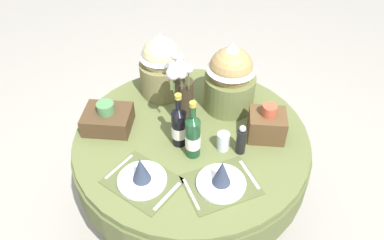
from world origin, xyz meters
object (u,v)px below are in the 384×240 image
at_px(pepper_mill, 241,140).
at_px(gift_tub_back_right, 231,75).
at_px(wine_bottle_left, 193,136).
at_px(woven_basket_side_right, 267,124).
at_px(dining_table, 191,152).
at_px(tumbler_near_left, 223,141).
at_px(place_setting_left, 142,175).
at_px(flower_vase, 182,92).
at_px(gift_tub_back_left, 162,63).
at_px(wine_bottle_right, 179,126).
at_px(woven_basket_side_left, 108,118).
at_px(place_setting_right, 221,178).

relative_size(pepper_mill, gift_tub_back_right, 0.43).
height_order(wine_bottle_left, woven_basket_side_right, wine_bottle_left).
bearing_deg(dining_table, tumbler_near_left, -26.53).
bearing_deg(place_setting_left, wine_bottle_left, 42.33).
height_order(pepper_mill, woven_basket_side_right, woven_basket_side_right).
bearing_deg(woven_basket_side_right, gift_tub_back_right, 130.41).
height_order(flower_vase, gift_tub_back_left, flower_vase).
xyz_separation_m(wine_bottle_left, wine_bottle_right, (-0.08, 0.08, -0.01)).
bearing_deg(flower_vase, pepper_mill, -31.90).
relative_size(dining_table, woven_basket_side_left, 5.11).
height_order(flower_vase, woven_basket_side_left, flower_vase).
height_order(wine_bottle_right, pepper_mill, wine_bottle_right).
distance_m(wine_bottle_right, pepper_mill, 0.33).
distance_m(place_setting_right, wine_bottle_left, 0.26).
xyz_separation_m(flower_vase, pepper_mill, (0.32, -0.20, -0.13)).
height_order(wine_bottle_left, gift_tub_back_right, gift_tub_back_right).
height_order(tumbler_near_left, gift_tub_back_left, gift_tub_back_left).
relative_size(place_setting_left, gift_tub_back_right, 1.01).
xyz_separation_m(tumbler_near_left, woven_basket_side_left, (-0.64, 0.11, 0.01)).
xyz_separation_m(wine_bottle_right, woven_basket_side_right, (0.46, 0.10, -0.04)).
distance_m(place_setting_left, wine_bottle_left, 0.32).
bearing_deg(woven_basket_side_left, gift_tub_back_right, 20.75).
bearing_deg(woven_basket_side_right, place_setting_right, -122.09).
bearing_deg(woven_basket_side_right, gift_tub_back_left, 150.83).
xyz_separation_m(dining_table, wine_bottle_left, (0.02, -0.14, 0.27)).
xyz_separation_m(place_setting_right, wine_bottle_right, (-0.23, 0.27, 0.07)).
bearing_deg(gift_tub_back_left, wine_bottle_right, -70.79).
distance_m(tumbler_near_left, gift_tub_back_right, 0.40).
height_order(dining_table, tumbler_near_left, tumbler_near_left).
relative_size(place_setting_right, tumbler_near_left, 4.11).
xyz_separation_m(place_setting_left, gift_tub_back_right, (0.40, 0.62, 0.17)).
relative_size(flower_vase, woven_basket_side_right, 2.11).
height_order(wine_bottle_right, tumbler_near_left, wine_bottle_right).
height_order(dining_table, wine_bottle_left, wine_bottle_left).
height_order(place_setting_left, gift_tub_back_right, gift_tub_back_right).
bearing_deg(gift_tub_back_left, pepper_mill, -45.07).
xyz_separation_m(dining_table, woven_basket_side_right, (0.40, 0.03, 0.22)).
relative_size(wine_bottle_right, pepper_mill, 1.79).
relative_size(place_setting_left, pepper_mill, 2.34).
xyz_separation_m(tumbler_near_left, woven_basket_side_right, (0.23, 0.12, 0.03)).
bearing_deg(flower_vase, tumbler_near_left, -38.58).
bearing_deg(wine_bottle_right, woven_basket_side_left, 167.65).
relative_size(place_setting_left, woven_basket_side_right, 2.03).
distance_m(place_setting_left, gift_tub_back_left, 0.74).
xyz_separation_m(flower_vase, gift_tub_back_right, (0.25, 0.18, 0.01)).
bearing_deg(tumbler_near_left, woven_basket_side_left, 170.17).
xyz_separation_m(tumbler_near_left, pepper_mill, (0.09, -0.02, 0.03)).
bearing_deg(place_setting_left, gift_tub_back_left, 90.45).
bearing_deg(flower_vase, wine_bottle_left, -71.78).
distance_m(dining_table, woven_basket_side_left, 0.51).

